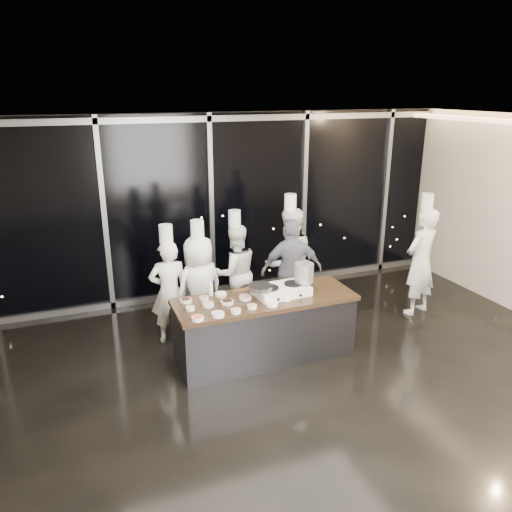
# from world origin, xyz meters

# --- Properties ---
(ground) EXTENTS (9.00, 9.00, 0.00)m
(ground) POSITION_xyz_m (0.00, 0.00, 0.00)
(ground) COLOR black
(ground) RESTS_ON ground
(room_shell) EXTENTS (9.02, 7.02, 3.21)m
(room_shell) POSITION_xyz_m (0.18, 0.00, 2.25)
(room_shell) COLOR beige
(room_shell) RESTS_ON ground
(window_wall) EXTENTS (8.90, 0.11, 3.20)m
(window_wall) POSITION_xyz_m (0.00, 3.43, 1.60)
(window_wall) COLOR black
(window_wall) RESTS_ON ground
(demo_counter) EXTENTS (2.46, 0.86, 0.90)m
(demo_counter) POSITION_xyz_m (0.00, 0.90, 0.45)
(demo_counter) COLOR #37363B
(demo_counter) RESTS_ON ground
(stove) EXTENTS (0.75, 0.50, 0.14)m
(stove) POSITION_xyz_m (0.25, 0.92, 0.96)
(stove) COLOR white
(stove) RESTS_ON demo_counter
(frying_pan) EXTENTS (0.56, 0.34, 0.05)m
(frying_pan) POSITION_xyz_m (-0.08, 0.89, 1.07)
(frying_pan) COLOR slate
(frying_pan) RESTS_ON stove
(stock_pot) EXTENTS (0.28, 0.28, 0.26)m
(stock_pot) POSITION_xyz_m (0.59, 0.92, 1.17)
(stock_pot) COLOR #B7B7B9
(stock_pot) RESTS_ON stove
(prep_bowls) EXTENTS (1.39, 0.76, 0.05)m
(prep_bowls) POSITION_xyz_m (-0.53, 0.84, 0.93)
(prep_bowls) COLOR white
(prep_bowls) RESTS_ON demo_counter
(squeeze_bottle) EXTENTS (0.06, 0.06, 0.22)m
(squeeze_bottle) POSITION_xyz_m (-0.66, 1.24, 1.00)
(squeeze_bottle) COLOR white
(squeeze_bottle) RESTS_ON demo_counter
(chef_far_left) EXTENTS (0.60, 0.42, 1.78)m
(chef_far_left) POSITION_xyz_m (-1.10, 1.86, 0.80)
(chef_far_left) COLOR white
(chef_far_left) RESTS_ON ground
(chef_left) EXTENTS (0.90, 0.72, 1.82)m
(chef_left) POSITION_xyz_m (-0.67, 1.79, 0.81)
(chef_left) COLOR white
(chef_left) RESTS_ON ground
(chef_center) EXTENTS (0.78, 0.62, 1.80)m
(chef_center) POSITION_xyz_m (0.04, 2.24, 0.80)
(chef_center) COLOR white
(chef_center) RESTS_ON ground
(guest) EXTENTS (1.04, 0.58, 1.68)m
(guest) POSITION_xyz_m (0.86, 1.88, 0.84)
(guest) COLOR #151D3A
(guest) RESTS_ON ground
(chef_right) EXTENTS (0.99, 0.84, 2.02)m
(chef_right) POSITION_xyz_m (0.91, 2.10, 0.90)
(chef_right) COLOR white
(chef_right) RESTS_ON ground
(chef_side) EXTENTS (0.75, 0.60, 2.02)m
(chef_side) POSITION_xyz_m (2.92, 1.36, 0.91)
(chef_side) COLOR white
(chef_side) RESTS_ON ground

